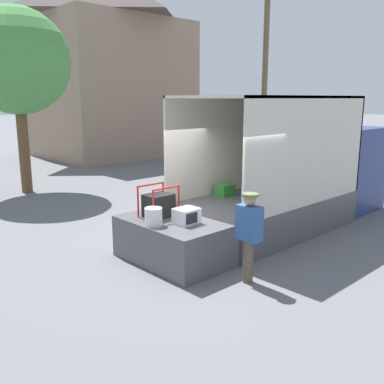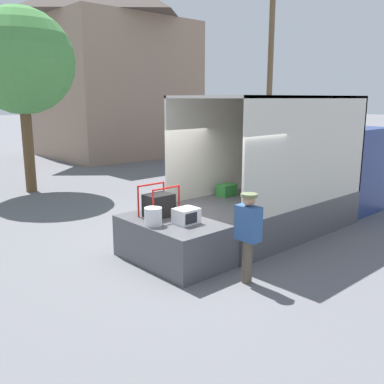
# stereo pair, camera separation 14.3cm
# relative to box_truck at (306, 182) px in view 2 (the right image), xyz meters

# --- Properties ---
(ground_plane) EXTENTS (160.00, 160.00, 0.00)m
(ground_plane) POSITION_rel_box_truck_xyz_m (-3.87, -0.00, -1.00)
(ground_plane) COLOR slate
(box_truck) EXTENTS (6.57, 2.33, 3.25)m
(box_truck) POSITION_rel_box_truck_xyz_m (0.00, 0.00, 0.00)
(box_truck) COLOR navy
(box_truck) RESTS_ON ground
(tailgate_deck) EXTENTS (1.45, 2.21, 0.85)m
(tailgate_deck) POSITION_rel_box_truck_xyz_m (-4.59, -0.00, -0.57)
(tailgate_deck) COLOR #4C4C51
(tailgate_deck) RESTS_ON ground
(microwave) EXTENTS (0.44, 0.39, 0.30)m
(microwave) POSITION_rel_box_truck_xyz_m (-4.57, -0.35, -0.00)
(microwave) COLOR white
(microwave) RESTS_ON tailgate_deck
(portable_generator) EXTENTS (0.69, 0.53, 0.64)m
(portable_generator) POSITION_rel_box_truck_xyz_m (-4.63, 0.39, 0.09)
(portable_generator) COLOR black
(portable_generator) RESTS_ON tailgate_deck
(orange_bucket) EXTENTS (0.33, 0.33, 0.34)m
(orange_bucket) POSITION_rel_box_truck_xyz_m (-5.11, -0.02, 0.02)
(orange_bucket) COLOR silver
(orange_bucket) RESTS_ON tailgate_deck
(worker_person) EXTENTS (0.29, 0.44, 1.61)m
(worker_person) POSITION_rel_box_truck_xyz_m (-4.31, -1.66, -0.02)
(worker_person) COLOR brown
(worker_person) RESTS_ON ground
(pickup_truck_red) EXTENTS (4.82, 1.92, 1.54)m
(pickup_truck_red) POSITION_rel_box_truck_xyz_m (6.88, 1.87, -0.37)
(pickup_truck_red) COLOR maroon
(pickup_truck_red) RESTS_ON ground
(house_backdrop) EXTENTS (7.86, 6.84, 9.87)m
(house_backdrop) POSITION_rel_box_truck_xyz_m (3.72, 14.95, 4.03)
(house_backdrop) COLOR gray
(house_backdrop) RESTS_ON ground
(utility_pole) EXTENTS (1.80, 0.28, 9.19)m
(utility_pole) POSITION_rel_box_truck_xyz_m (7.70, 7.32, 3.76)
(utility_pole) COLOR brown
(utility_pole) RESTS_ON ground
(street_tree) EXTENTS (3.47, 3.47, 6.11)m
(street_tree) POSITION_rel_box_truck_xyz_m (-4.11, 8.35, 3.35)
(street_tree) COLOR brown
(street_tree) RESTS_ON ground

